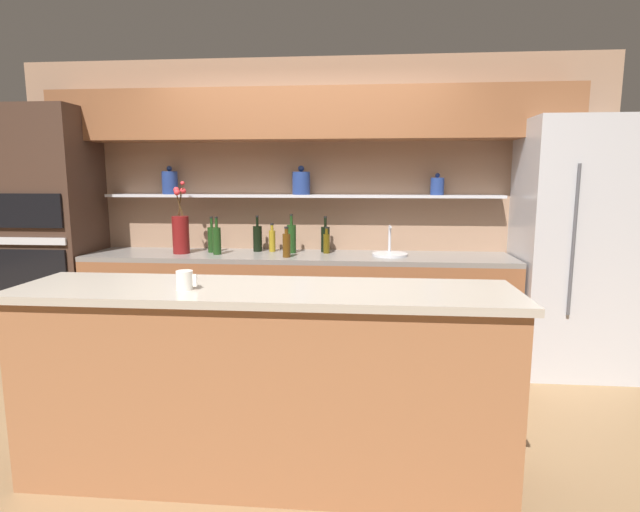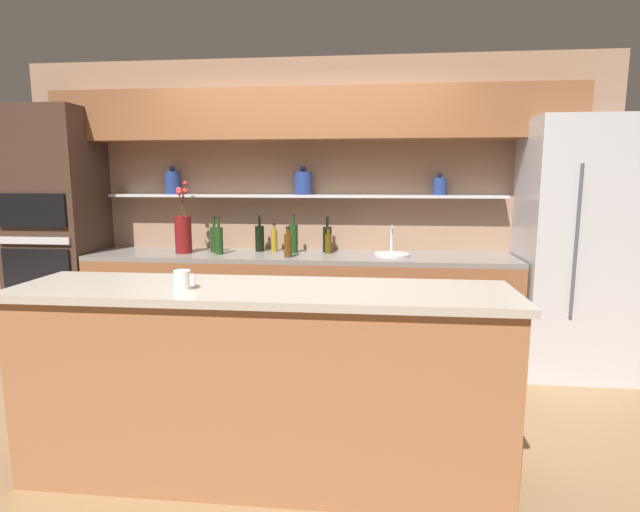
{
  "view_description": "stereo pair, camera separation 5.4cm",
  "coord_description": "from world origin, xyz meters",
  "px_view_note": "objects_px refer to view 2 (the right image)",
  "views": [
    {
      "loc": [
        0.51,
        -2.92,
        1.57
      ],
      "look_at": [
        0.21,
        0.37,
        1.05
      ],
      "focal_mm": 28.0,
      "sensor_mm": 36.0,
      "label": 1
    },
    {
      "loc": [
        0.56,
        -2.92,
        1.57
      ],
      "look_at": [
        0.21,
        0.37,
        1.05
      ],
      "focal_mm": 28.0,
      "sensor_mm": 36.0,
      "label": 2
    }
  ],
  "objects_px": {
    "bottle_oil_1": "(328,243)",
    "bottle_wine_6": "(293,238)",
    "sink_fixture": "(392,253)",
    "bottle_spirit_2": "(288,244)",
    "refrigerator": "(577,248)",
    "bottle_wine_4": "(327,239)",
    "bottle_wine_0": "(219,240)",
    "flower_vase": "(183,232)",
    "oven_tower": "(58,233)",
    "coffee_mug": "(183,280)",
    "bottle_oil_7": "(274,240)",
    "bottle_wine_5": "(260,238)",
    "bottle_wine_3": "(214,239)"
  },
  "relations": [
    {
      "from": "bottle_wine_5",
      "to": "bottle_wine_6",
      "type": "xyz_separation_m",
      "value": [
        0.31,
        -0.06,
        0.01
      ]
    },
    {
      "from": "bottle_wine_4",
      "to": "bottle_wine_5",
      "type": "distance_m",
      "value": 0.6
    },
    {
      "from": "oven_tower",
      "to": "bottle_wine_6",
      "type": "distance_m",
      "value": 2.12
    },
    {
      "from": "flower_vase",
      "to": "bottle_spirit_2",
      "type": "distance_m",
      "value": 0.95
    },
    {
      "from": "bottle_wine_0",
      "to": "bottle_spirit_2",
      "type": "xyz_separation_m",
      "value": [
        0.61,
        -0.1,
        -0.02
      ]
    },
    {
      "from": "bottle_oil_1",
      "to": "bottle_wine_4",
      "type": "relative_size",
      "value": 0.73
    },
    {
      "from": "flower_vase",
      "to": "coffee_mug",
      "type": "bearing_deg",
      "value": -68.83
    },
    {
      "from": "sink_fixture",
      "to": "bottle_oil_7",
      "type": "xyz_separation_m",
      "value": [
        -1.03,
        0.14,
        0.08
      ]
    },
    {
      "from": "bottle_wine_0",
      "to": "bottle_wine_3",
      "type": "distance_m",
      "value": 0.15
    },
    {
      "from": "flower_vase",
      "to": "bottle_oil_1",
      "type": "xyz_separation_m",
      "value": [
        1.25,
        0.12,
        -0.09
      ]
    },
    {
      "from": "bottle_oil_1",
      "to": "refrigerator",
      "type": "bearing_deg",
      "value": -3.63
    },
    {
      "from": "refrigerator",
      "to": "bottle_wine_0",
      "type": "xyz_separation_m",
      "value": [
        -2.92,
        -0.02,
        0.03
      ]
    },
    {
      "from": "bottle_spirit_2",
      "to": "bottle_wine_3",
      "type": "xyz_separation_m",
      "value": [
        -0.69,
        0.22,
        0.01
      ]
    },
    {
      "from": "bottle_oil_1",
      "to": "bottle_wine_6",
      "type": "bearing_deg",
      "value": -179.98
    },
    {
      "from": "bottle_oil_1",
      "to": "coffee_mug",
      "type": "bearing_deg",
      "value": -106.1
    },
    {
      "from": "bottle_wine_3",
      "to": "bottle_wine_6",
      "type": "relative_size",
      "value": 0.93
    },
    {
      "from": "sink_fixture",
      "to": "bottle_spirit_2",
      "type": "bearing_deg",
      "value": -168.7
    },
    {
      "from": "bottle_spirit_2",
      "to": "bottle_wine_4",
      "type": "xyz_separation_m",
      "value": [
        0.29,
        0.32,
        0.01
      ]
    },
    {
      "from": "bottle_wine_6",
      "to": "refrigerator",
      "type": "bearing_deg",
      "value": -3.15
    },
    {
      "from": "oven_tower",
      "to": "bottle_oil_7",
      "type": "relative_size",
      "value": 8.65
    },
    {
      "from": "bottle_oil_1",
      "to": "bottle_spirit_2",
      "type": "relative_size",
      "value": 0.92
    },
    {
      "from": "bottle_wine_3",
      "to": "coffee_mug",
      "type": "xyz_separation_m",
      "value": [
        0.45,
        -1.89,
        0.03
      ]
    },
    {
      "from": "bottle_wine_0",
      "to": "bottle_spirit_2",
      "type": "distance_m",
      "value": 0.62
    },
    {
      "from": "refrigerator",
      "to": "flower_vase",
      "type": "height_order",
      "value": "refrigerator"
    },
    {
      "from": "bottle_wine_5",
      "to": "bottle_wine_6",
      "type": "relative_size",
      "value": 0.94
    },
    {
      "from": "bottle_oil_7",
      "to": "refrigerator",
      "type": "bearing_deg",
      "value": -4.29
    },
    {
      "from": "flower_vase",
      "to": "bottle_wine_6",
      "type": "xyz_separation_m",
      "value": [
        0.94,
        0.12,
        -0.06
      ]
    },
    {
      "from": "bottle_oil_1",
      "to": "bottle_spirit_2",
      "type": "bearing_deg",
      "value": -141.35
    },
    {
      "from": "bottle_wine_3",
      "to": "bottle_oil_7",
      "type": "height_order",
      "value": "bottle_wine_3"
    },
    {
      "from": "flower_vase",
      "to": "bottle_wine_0",
      "type": "height_order",
      "value": "flower_vase"
    },
    {
      "from": "bottle_wine_6",
      "to": "bottle_wine_5",
      "type": "bearing_deg",
      "value": 168.93
    },
    {
      "from": "bottle_spirit_2",
      "to": "bottle_wine_5",
      "type": "distance_m",
      "value": 0.44
    },
    {
      "from": "bottle_wine_3",
      "to": "bottle_wine_0",
      "type": "bearing_deg",
      "value": -56.62
    },
    {
      "from": "oven_tower",
      "to": "bottle_oil_1",
      "type": "distance_m",
      "value": 2.43
    },
    {
      "from": "oven_tower",
      "to": "bottle_wine_4",
      "type": "distance_m",
      "value": 2.41
    },
    {
      "from": "bottle_spirit_2",
      "to": "sink_fixture",
      "type": "bearing_deg",
      "value": 11.3
    },
    {
      "from": "refrigerator",
      "to": "flower_vase",
      "type": "bearing_deg",
      "value": 179.8
    },
    {
      "from": "oven_tower",
      "to": "bottle_wine_6",
      "type": "height_order",
      "value": "oven_tower"
    },
    {
      "from": "bottle_wine_0",
      "to": "coffee_mug",
      "type": "height_order",
      "value": "bottle_wine_0"
    },
    {
      "from": "oven_tower",
      "to": "bottle_wine_6",
      "type": "relative_size",
      "value": 6.42
    },
    {
      "from": "bottle_wine_3",
      "to": "bottle_wine_4",
      "type": "bearing_deg",
      "value": 5.81
    },
    {
      "from": "bottle_wine_0",
      "to": "bottle_oil_7",
      "type": "bearing_deg",
      "value": 25.43
    },
    {
      "from": "bottle_wine_4",
      "to": "coffee_mug",
      "type": "height_order",
      "value": "bottle_wine_4"
    },
    {
      "from": "flower_vase",
      "to": "oven_tower",
      "type": "bearing_deg",
      "value": 178.76
    },
    {
      "from": "bottle_oil_7",
      "to": "coffee_mug",
      "type": "xyz_separation_m",
      "value": [
        -0.07,
        -1.97,
        0.04
      ]
    },
    {
      "from": "bottle_wine_0",
      "to": "bottle_oil_1",
      "type": "bearing_deg",
      "value": 9.11
    },
    {
      "from": "refrigerator",
      "to": "sink_fixture",
      "type": "height_order",
      "value": "refrigerator"
    },
    {
      "from": "bottle_wine_6",
      "to": "bottle_oil_7",
      "type": "bearing_deg",
      "value": 161.74
    },
    {
      "from": "refrigerator",
      "to": "coffee_mug",
      "type": "relative_size",
      "value": 19.84
    },
    {
      "from": "oven_tower",
      "to": "coffee_mug",
      "type": "xyz_separation_m",
      "value": [
        1.87,
        -1.82,
        -0.01
      ]
    }
  ]
}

